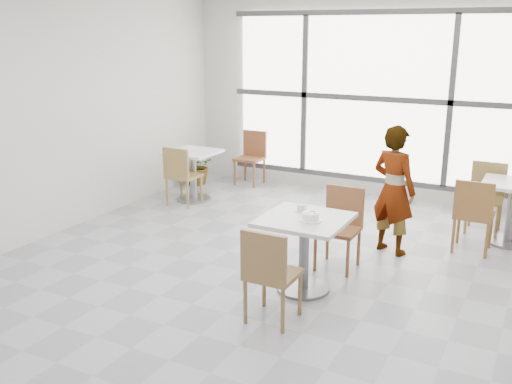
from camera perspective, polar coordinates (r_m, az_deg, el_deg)
The scene contains 17 objects.
floor at distance 6.03m, azimuth 1.34°, elevation -8.48°, with size 7.00×7.00×0.00m, color #9E9EA5.
wall_back at distance 8.83m, azimuth 11.72°, elevation 9.11°, with size 6.00×6.00×0.00m, color silver.
wall_left at distance 7.41m, azimuth -20.02°, elevation 7.25°, with size 7.00×7.00×0.00m, color silver.
window at distance 8.77m, azimuth 11.60°, elevation 9.07°, with size 4.60×0.07×2.52m.
main_table at distance 5.59m, azimuth 4.80°, elevation -4.77°, with size 0.80×0.80×0.75m.
chair_near at distance 4.96m, azimuth 1.30°, elevation -7.75°, with size 0.42×0.42×0.87m.
chair_far at distance 6.22m, azimuth 8.41°, elevation -2.93°, with size 0.42×0.42×0.87m.
oatmeal_bowl at distance 5.42m, azimuth 5.44°, elevation -2.42°, with size 0.21×0.21×0.09m.
coffee_cup at distance 5.70m, azimuth 4.51°, elevation -1.60°, with size 0.16×0.13×0.07m.
person at distance 6.65m, azimuth 13.48°, elevation 0.19°, with size 0.54×0.35×1.48m, color black.
bg_table_left at distance 8.63m, azimuth -6.27°, elevation 2.35°, with size 0.70×0.70×0.75m.
bg_table_right at distance 7.47m, azimuth 24.02°, elevation -1.09°, with size 0.70×0.70×0.75m.
bg_chair_left_near at distance 8.35m, azimuth -7.49°, elevation 1.94°, with size 0.42×0.42×0.87m.
bg_chair_left_far at distance 9.53m, azimuth -0.42°, elevation 3.81°, with size 0.42×0.42×0.87m.
bg_chair_right_near at distance 6.96m, azimuth 20.76°, elevation -1.80°, with size 0.42×0.42×0.87m.
bg_chair_right_far at distance 7.81m, azimuth 21.85°, elevation -0.04°, with size 0.42×0.42×0.87m.
plant_left at distance 9.52m, azimuth -5.72°, elevation 2.67°, with size 0.59×0.51×0.66m, color #4E8950.
Camera 1 is at (2.44, -4.93, 2.48)m, focal length 40.38 mm.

